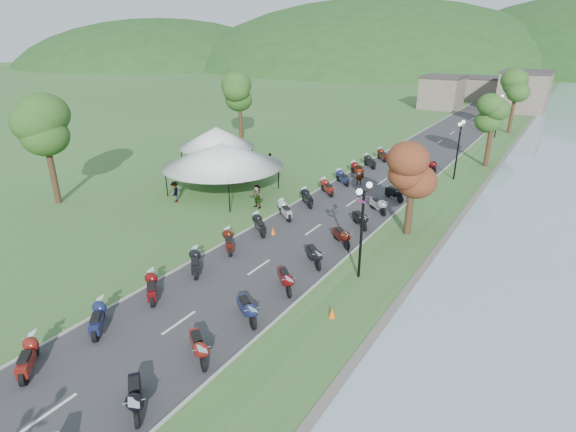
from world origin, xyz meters
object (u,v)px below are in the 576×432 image
Objects in this scene: pedestrian_a at (247,183)px; pedestrian_b at (223,181)px; pedestrian_c at (176,202)px; vendor_tent_main at (223,168)px.

pedestrian_a reaches higher than pedestrian_b.
pedestrian_c is at bearing 75.74° from pedestrian_b.
pedestrian_a is at bearing 88.87° from vendor_tent_main.
vendor_tent_main reaches higher than pedestrian_a.
pedestrian_c is at bearing -129.46° from pedestrian_a.
pedestrian_c reaches higher than pedestrian_a.
vendor_tent_main is 3.94× the size of pedestrian_c.
pedestrian_a is (0.06, 2.84, -2.00)m from vendor_tent_main.
vendor_tent_main is 3.57m from pedestrian_b.
vendor_tent_main is 4.52m from pedestrian_c.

